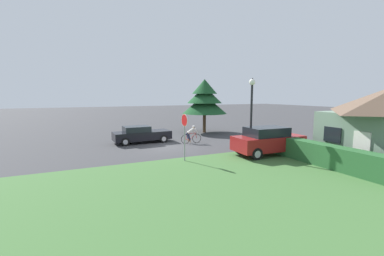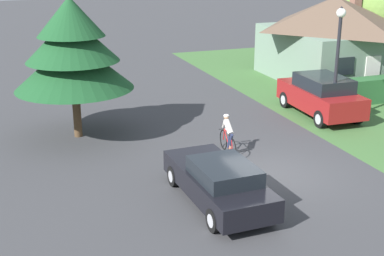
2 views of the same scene
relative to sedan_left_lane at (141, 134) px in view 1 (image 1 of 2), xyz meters
The scene contains 9 objects.
ground_plane 2.86m from the sedan_left_lane, 30.26° to the left, with size 140.00×140.00×0.00m, color #38383A.
grass_verge_right 15.15m from the sedan_left_lane, 20.88° to the left, with size 16.00×36.00×0.01m, color #3D6633.
hedge_row 13.91m from the sedan_left_lane, 33.23° to the left, with size 8.68×0.90×1.23m, color #285B2D.
sedan_left_lane is the anchor object (origin of this frame).
cyclist 4.15m from the sedan_left_lane, 62.43° to the left, with size 0.44×1.75×1.47m.
parked_suv_right 10.19m from the sedan_left_lane, 40.35° to the left, with size 2.18×4.77×1.85m.
stop_sign 7.09m from the sedan_left_lane, ahead, with size 0.75×0.08×2.83m.
street_lamp 9.62m from the sedan_left_lane, 35.16° to the left, with size 0.39×0.39×5.03m.
conifer_tall_near 8.55m from the sedan_left_lane, 111.91° to the left, with size 4.64×4.64×5.56m.
Camera 1 is at (18.42, -6.39, 3.97)m, focal length 24.00 mm.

